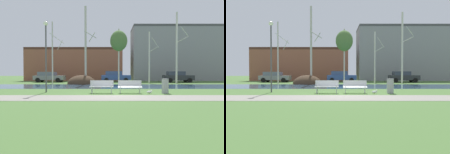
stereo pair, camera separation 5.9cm
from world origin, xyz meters
TOP-DOWN VIEW (x-y plane):
  - ground_plane at (0.00, 10.00)m, footprint 120.00×120.00m
  - paved_path_strip at (0.00, -1.73)m, footprint 60.00×2.58m
  - river_band at (0.00, 7.77)m, footprint 80.00×6.58m
  - soil_mound at (-3.97, 12.10)m, footprint 3.50×3.32m
  - bench_left at (-0.95, 0.78)m, footprint 1.62×0.62m
  - bench_right at (0.96, 0.78)m, footprint 1.62×0.62m
  - trash_bin at (3.35, 0.77)m, footprint 0.49×0.49m
  - seagull at (2.24, 0.46)m, footprint 0.42×0.16m
  - streetlamp at (-4.94, 1.50)m, footprint 0.32×0.32m
  - birch_far_left at (-7.57, 12.35)m, footprint 1.53×2.72m
  - birch_left at (-3.46, 12.11)m, footprint 1.49×2.53m
  - birch_center_left at (0.58, 12.42)m, footprint 2.13×2.13m
  - birch_center at (4.59, 13.38)m, footprint 1.29×2.35m
  - birch_center_right at (8.15, 13.50)m, footprint 1.57×2.86m
  - parked_van_nearest_grey at (-9.39, 16.69)m, footprint 4.34×2.00m
  - parked_sedan_second_blue at (0.26, 17.00)m, footprint 4.24×2.16m
  - parked_hatch_third_dark at (9.06, 16.12)m, footprint 4.13×2.00m
  - building_brick_low at (-6.69, 24.03)m, footprint 16.37×6.39m
  - building_grey_warehouse at (11.52, 23.53)m, footprint 16.41×6.22m

SIDE VIEW (x-z plane):
  - ground_plane at x=0.00m, z-range 0.00..0.00m
  - soil_mound at x=-3.97m, z-range -1.08..1.08m
  - river_band at x=0.00m, z-range 0.00..0.01m
  - paved_path_strip at x=0.00m, z-range 0.00..0.01m
  - seagull at x=2.24m, z-range 0.00..0.26m
  - bench_left at x=-0.95m, z-range 0.04..0.91m
  - bench_right at x=0.96m, z-range 0.04..0.91m
  - trash_bin at x=3.35m, z-range 0.02..1.01m
  - parked_van_nearest_grey at x=-9.39m, z-range 0.04..1.53m
  - parked_hatch_third_dark at x=9.06m, z-range 0.03..1.59m
  - parked_sedan_second_blue at x=0.26m, z-range 0.03..1.63m
  - building_brick_low at x=-6.69m, z-range 0.00..5.60m
  - streetlamp at x=-4.94m, z-range 0.88..5.93m
  - birch_center at x=4.59m, z-range 0.09..6.73m
  - birch_far_left at x=-7.57m, z-range 0.08..7.75m
  - building_grey_warehouse at x=11.52m, z-range 0.00..9.32m
  - birch_center_right at x=8.15m, z-range 0.08..9.26m
  - birch_left at x=-3.46m, z-range 0.05..9.54m
  - birch_center_left at x=0.58m, z-range 1.88..8.70m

